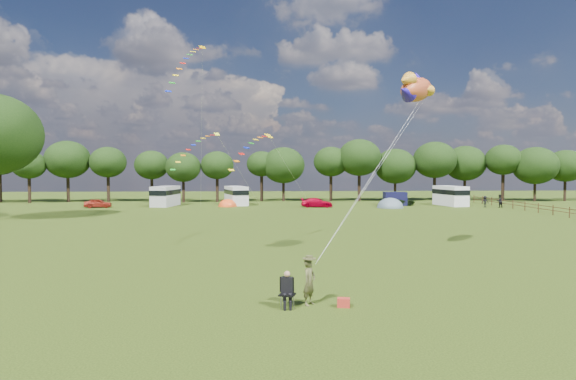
{
  "coord_description": "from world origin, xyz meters",
  "views": [
    {
      "loc": [
        -1.65,
        -24.0,
        5.45
      ],
      "look_at": [
        0.0,
        8.0,
        4.0
      ],
      "focal_mm": 30.0,
      "sensor_mm": 36.0,
      "label": 1
    }
  ],
  "objects_px": {
    "kite_flyer": "(309,282)",
    "car_d": "(398,201)",
    "camp_chair": "(287,285)",
    "car_c": "(317,203)",
    "campervan_b": "(165,195)",
    "tent_orange": "(228,206)",
    "car_a": "(98,203)",
    "walker_b": "(485,202)",
    "walker_a": "(499,201)",
    "fish_kite": "(414,89)",
    "campervan_d": "(450,195)",
    "tent_greyblue": "(390,208)",
    "campervan_c": "(236,195)"
  },
  "relations": [
    {
      "from": "campervan_d",
      "to": "kite_flyer",
      "type": "height_order",
      "value": "campervan_d"
    },
    {
      "from": "car_a",
      "to": "walker_b",
      "type": "xyz_separation_m",
      "value": [
        53.82,
        -2.03,
        0.18
      ]
    },
    {
      "from": "car_a",
      "to": "campervan_b",
      "type": "distance_m",
      "value": 9.13
    },
    {
      "from": "car_a",
      "to": "tent_greyblue",
      "type": "bearing_deg",
      "value": -101.88
    },
    {
      "from": "campervan_b",
      "to": "tent_orange",
      "type": "relative_size",
      "value": 2.1
    },
    {
      "from": "car_a",
      "to": "campervan_d",
      "type": "bearing_deg",
      "value": -97.28
    },
    {
      "from": "kite_flyer",
      "to": "camp_chair",
      "type": "xyz_separation_m",
      "value": [
        -0.9,
        -0.26,
        -0.06
      ]
    },
    {
      "from": "kite_flyer",
      "to": "walker_a",
      "type": "distance_m",
      "value": 55.44
    },
    {
      "from": "campervan_b",
      "to": "tent_orange",
      "type": "xyz_separation_m",
      "value": [
        9.02,
        -1.41,
        -1.52
      ]
    },
    {
      "from": "campervan_c",
      "to": "camp_chair",
      "type": "xyz_separation_m",
      "value": [
        4.94,
        -52.94,
        -0.63
      ]
    },
    {
      "from": "kite_flyer",
      "to": "car_d",
      "type": "bearing_deg",
      "value": 16.1
    },
    {
      "from": "fish_kite",
      "to": "walker_a",
      "type": "relative_size",
      "value": 2.17
    },
    {
      "from": "camp_chair",
      "to": "fish_kite",
      "type": "relative_size",
      "value": 0.36
    },
    {
      "from": "kite_flyer",
      "to": "walker_b",
      "type": "bearing_deg",
      "value": 3.59
    },
    {
      "from": "car_a",
      "to": "tent_greyblue",
      "type": "height_order",
      "value": "tent_greyblue"
    },
    {
      "from": "car_a",
      "to": "campervan_b",
      "type": "relative_size",
      "value": 0.6
    },
    {
      "from": "walker_a",
      "to": "kite_flyer",
      "type": "bearing_deg",
      "value": 42.5
    },
    {
      "from": "walker_b",
      "to": "kite_flyer",
      "type": "bearing_deg",
      "value": 59.6
    },
    {
      "from": "car_c",
      "to": "kite_flyer",
      "type": "xyz_separation_m",
      "value": [
        -5.68,
        -48.08,
        0.28
      ]
    },
    {
      "from": "campervan_c",
      "to": "camp_chair",
      "type": "bearing_deg",
      "value": 168.26
    },
    {
      "from": "walker_a",
      "to": "walker_b",
      "type": "xyz_separation_m",
      "value": [
        -1.75,
        0.62,
        -0.12
      ]
    },
    {
      "from": "campervan_c",
      "to": "kite_flyer",
      "type": "height_order",
      "value": "campervan_c"
    },
    {
      "from": "kite_flyer",
      "to": "walker_b",
      "type": "distance_m",
      "value": 55.01
    },
    {
      "from": "tent_orange",
      "to": "fish_kite",
      "type": "bearing_deg",
      "value": -69.96
    },
    {
      "from": "campervan_c",
      "to": "tent_orange",
      "type": "bearing_deg",
      "value": 142.23
    },
    {
      "from": "tent_orange",
      "to": "camp_chair",
      "type": "height_order",
      "value": "camp_chair"
    },
    {
      "from": "car_c",
      "to": "campervan_b",
      "type": "distance_m",
      "value": 21.87
    },
    {
      "from": "camp_chair",
      "to": "walker_b",
      "type": "xyz_separation_m",
      "value": [
        30.06,
        46.91,
        -0.07
      ]
    },
    {
      "from": "walker_a",
      "to": "camp_chair",
      "type": "bearing_deg",
      "value": 41.88
    },
    {
      "from": "car_a",
      "to": "campervan_d",
      "type": "height_order",
      "value": "campervan_d"
    },
    {
      "from": "kite_flyer",
      "to": "walker_a",
      "type": "height_order",
      "value": "kite_flyer"
    },
    {
      "from": "tent_orange",
      "to": "camp_chair",
      "type": "relative_size",
      "value": 2.04
    },
    {
      "from": "car_c",
      "to": "kite_flyer",
      "type": "height_order",
      "value": "kite_flyer"
    },
    {
      "from": "camp_chair",
      "to": "walker_b",
      "type": "distance_m",
      "value": 55.71
    },
    {
      "from": "tent_orange",
      "to": "walker_b",
      "type": "distance_m",
      "value": 36.23
    },
    {
      "from": "car_d",
      "to": "tent_greyblue",
      "type": "xyz_separation_m",
      "value": [
        -2.22,
        -4.07,
        -0.67
      ]
    },
    {
      "from": "kite_flyer",
      "to": "fish_kite",
      "type": "bearing_deg",
      "value": -0.0
    },
    {
      "from": "car_a",
      "to": "car_d",
      "type": "bearing_deg",
      "value": -96.24
    },
    {
      "from": "car_a",
      "to": "walker_a",
      "type": "xyz_separation_m",
      "value": [
        55.57,
        -2.65,
        0.3
      ]
    },
    {
      "from": "car_c",
      "to": "campervan_d",
      "type": "height_order",
      "value": "campervan_d"
    },
    {
      "from": "kite_flyer",
      "to": "car_a",
      "type": "bearing_deg",
      "value": 62.47
    },
    {
      "from": "car_c",
      "to": "campervan_b",
      "type": "height_order",
      "value": "campervan_b"
    },
    {
      "from": "walker_b",
      "to": "tent_greyblue",
      "type": "bearing_deg",
      "value": 2.51
    },
    {
      "from": "car_a",
      "to": "walker_a",
      "type": "bearing_deg",
      "value": -101.43
    },
    {
      "from": "walker_a",
      "to": "fish_kite",
      "type": "bearing_deg",
      "value": 43.02
    },
    {
      "from": "tent_orange",
      "to": "car_c",
      "type": "bearing_deg",
      "value": -7.89
    },
    {
      "from": "car_d",
      "to": "tent_greyblue",
      "type": "bearing_deg",
      "value": 146.35
    },
    {
      "from": "tent_orange",
      "to": "camp_chair",
      "type": "bearing_deg",
      "value": -83.14
    },
    {
      "from": "campervan_c",
      "to": "camp_chair",
      "type": "height_order",
      "value": "campervan_c"
    },
    {
      "from": "car_d",
      "to": "campervan_b",
      "type": "bearing_deg",
      "value": 83.72
    }
  ]
}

